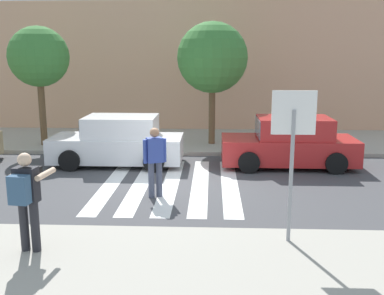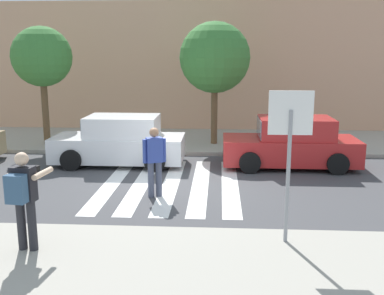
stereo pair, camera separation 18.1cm
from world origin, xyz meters
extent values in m
plane|color=#424244|center=(0.00, 0.00, 0.00)|extent=(120.00, 120.00, 0.00)
cube|color=#9E998C|center=(0.00, 6.00, 0.07)|extent=(60.00, 4.80, 0.14)
cube|color=tan|center=(0.00, 10.40, 2.85)|extent=(56.00, 4.00, 5.69)
cube|color=silver|center=(-1.60, 0.20, 0.00)|extent=(0.44, 5.20, 0.01)
cube|color=silver|center=(-0.80, 0.20, 0.00)|extent=(0.44, 5.20, 0.01)
cube|color=silver|center=(0.00, 0.20, 0.00)|extent=(0.44, 5.20, 0.01)
cube|color=silver|center=(0.80, 0.20, 0.00)|extent=(0.44, 5.20, 0.01)
cube|color=silver|center=(1.60, 0.20, 0.00)|extent=(0.44, 5.20, 0.01)
cylinder|color=gray|center=(2.51, -3.76, 1.33)|extent=(0.07, 0.07, 2.38)
cube|color=white|center=(2.51, -3.74, 2.47)|extent=(0.76, 0.03, 0.76)
cube|color=red|center=(2.51, -3.72, 2.47)|extent=(0.66, 0.02, 0.66)
cylinder|color=#232328|center=(-2.09, -4.36, 0.58)|extent=(0.15, 0.15, 0.88)
cylinder|color=#232328|center=(-1.89, -4.39, 0.58)|extent=(0.15, 0.15, 0.88)
cube|color=black|center=(-1.99, -4.38, 1.32)|extent=(0.41, 0.28, 0.60)
sphere|color=beige|center=(-1.99, -4.38, 1.75)|extent=(0.23, 0.23, 0.23)
cylinder|color=beige|center=(-2.20, -4.13, 1.46)|extent=(0.17, 0.59, 0.10)
cylinder|color=beige|center=(-1.72, -4.18, 1.46)|extent=(0.17, 0.59, 0.10)
cube|color=black|center=(-1.94, -3.98, 1.49)|extent=(0.15, 0.12, 0.10)
cube|color=#335170|center=(-2.01, -4.60, 1.30)|extent=(0.34, 0.24, 0.48)
cylinder|color=#474C60|center=(-0.36, -0.95, 0.44)|extent=(0.15, 0.15, 0.88)
cylinder|color=#474C60|center=(-0.18, -0.87, 0.44)|extent=(0.15, 0.15, 0.88)
cube|color=#33479E|center=(-0.27, -0.91, 1.18)|extent=(0.44, 0.37, 0.60)
sphere|color=#A37556|center=(-0.27, -0.91, 1.61)|extent=(0.23, 0.23, 0.23)
cylinder|color=#33479E|center=(-0.49, -1.00, 1.16)|extent=(0.10, 0.10, 0.58)
cylinder|color=#33479E|center=(-0.05, -0.82, 1.16)|extent=(0.10, 0.10, 0.58)
cube|color=white|center=(-1.88, 2.30, 0.53)|extent=(4.10, 1.70, 0.76)
cube|color=white|center=(-1.73, 2.30, 1.23)|extent=(2.20, 1.56, 0.64)
cube|color=slate|center=(-2.80, 2.30, 1.23)|extent=(0.10, 1.50, 0.54)
cube|color=slate|center=(-0.76, 2.30, 1.23)|extent=(0.10, 1.50, 0.51)
cylinder|color=black|center=(-3.15, 1.45, 0.32)|extent=(0.64, 0.22, 0.64)
cylinder|color=black|center=(-3.15, 3.15, 0.32)|extent=(0.64, 0.22, 0.64)
cylinder|color=black|center=(-0.61, 1.45, 0.32)|extent=(0.64, 0.22, 0.64)
cylinder|color=black|center=(-0.61, 3.15, 0.32)|extent=(0.64, 0.22, 0.64)
cube|color=red|center=(3.48, 2.30, 0.53)|extent=(4.10, 1.70, 0.76)
cube|color=red|center=(3.63, 2.30, 1.23)|extent=(2.20, 1.56, 0.64)
cube|color=slate|center=(2.56, 2.30, 1.23)|extent=(0.10, 1.50, 0.54)
cube|color=slate|center=(4.60, 2.30, 1.23)|extent=(0.10, 1.50, 0.51)
cylinder|color=black|center=(2.21, 1.45, 0.32)|extent=(0.64, 0.22, 0.64)
cylinder|color=black|center=(2.21, 3.15, 0.32)|extent=(0.64, 0.22, 0.64)
cylinder|color=black|center=(4.75, 1.45, 0.32)|extent=(0.64, 0.22, 0.64)
cylinder|color=black|center=(4.75, 3.15, 0.32)|extent=(0.64, 0.22, 0.64)
cylinder|color=brown|center=(-5.11, 4.63, 1.42)|extent=(0.24, 0.24, 2.57)
sphere|color=#387533|center=(-5.11, 4.63, 3.35)|extent=(2.16, 2.16, 2.16)
cylinder|color=brown|center=(1.10, 5.17, 1.34)|extent=(0.24, 0.24, 2.40)
sphere|color=#387533|center=(1.10, 5.17, 3.32)|extent=(2.58, 2.58, 2.58)
camera|label=1|loc=(1.11, -11.45, 3.48)|focal=42.00mm
camera|label=2|loc=(1.29, -11.44, 3.48)|focal=42.00mm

